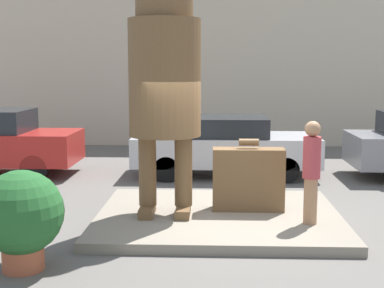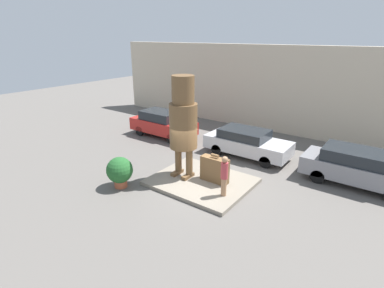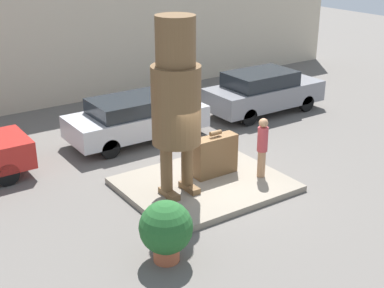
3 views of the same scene
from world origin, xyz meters
name	(u,v)px [view 1 (image 1 of 3)]	position (x,y,z in m)	size (l,w,h in m)	color
ground_plane	(218,222)	(0.00, 0.00, 0.00)	(60.00, 60.00, 0.00)	#605B56
pedestal	(219,217)	(0.00, 0.00, 0.08)	(4.28, 3.52, 0.17)	gray
building_backdrop	(217,63)	(0.00, 9.48, 2.85)	(28.00, 0.60, 5.71)	beige
statue_figure	(165,61)	(-0.94, -0.08, 2.84)	(1.24, 1.24, 4.57)	brown
giant_suitcase	(248,179)	(0.53, 0.24, 0.74)	(1.28, 0.42, 1.30)	brown
tourist	(311,168)	(1.50, -0.60, 1.10)	(0.29, 0.29, 1.71)	#A87A56
parked_car_silver	(223,144)	(0.15, 4.13, 0.80)	(4.60, 1.90, 1.50)	#B7B7BC
planter_pot	(21,215)	(-2.68, -2.37, 0.76)	(1.15, 1.15, 1.38)	#AD5638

